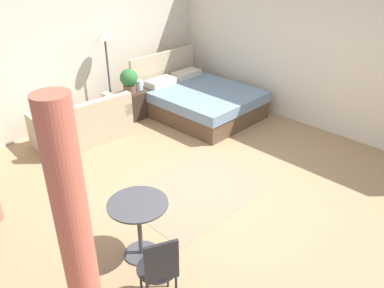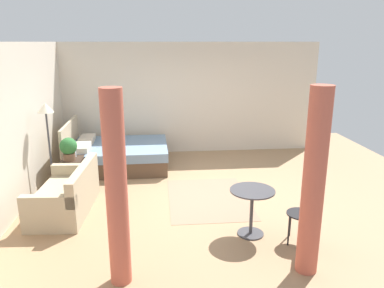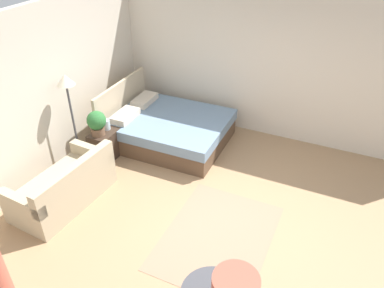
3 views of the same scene
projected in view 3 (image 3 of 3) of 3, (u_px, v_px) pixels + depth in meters
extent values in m
cube|color=#9E7A56|center=(222.00, 223.00, 5.54)|extent=(8.61, 9.44, 0.02)
cube|color=beige|center=(34.00, 98.00, 5.91)|extent=(8.61, 0.12, 2.75)
cube|color=beige|center=(280.00, 69.00, 6.91)|extent=(0.12, 6.44, 2.75)
cube|color=#93755B|center=(218.00, 237.00, 5.30)|extent=(1.92, 1.43, 0.01)
cube|color=brown|center=(171.00, 134.00, 7.30)|extent=(1.68, 2.10, 0.33)
cube|color=slate|center=(170.00, 122.00, 7.16)|extent=(1.73, 2.14, 0.19)
cube|color=tan|center=(122.00, 107.00, 7.47)|extent=(1.71, 0.09, 1.06)
cube|color=beige|center=(125.00, 116.00, 7.05)|extent=(0.60, 0.33, 0.12)
cube|color=beige|center=(145.00, 100.00, 7.61)|extent=(0.60, 0.33, 0.12)
cube|color=tan|center=(63.00, 190.00, 5.85)|extent=(1.62, 0.92, 0.39)
cube|color=tan|center=(76.00, 177.00, 5.49)|extent=(1.58, 0.24, 0.40)
cube|color=tan|center=(92.00, 152.00, 6.21)|extent=(0.19, 0.83, 0.20)
cube|color=tan|center=(21.00, 204.00, 5.16)|extent=(0.19, 0.83, 0.20)
cube|color=#38281E|center=(105.00, 145.00, 6.81)|extent=(0.53, 0.39, 0.53)
cylinder|color=brown|center=(98.00, 131.00, 6.56)|extent=(0.23, 0.23, 0.15)
sphere|color=#2D6B33|center=(96.00, 120.00, 6.44)|extent=(0.33, 0.33, 0.33)
cylinder|color=silver|center=(106.00, 125.00, 6.71)|extent=(0.14, 0.14, 0.18)
cylinder|color=#3F3F44|center=(81.00, 162.00, 6.79)|extent=(0.30, 0.30, 0.02)
cylinder|color=#3F3F44|center=(74.00, 126.00, 6.37)|extent=(0.04, 0.04, 1.50)
cone|color=beige|center=(65.00, 80.00, 5.91)|extent=(0.29, 0.29, 0.17)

